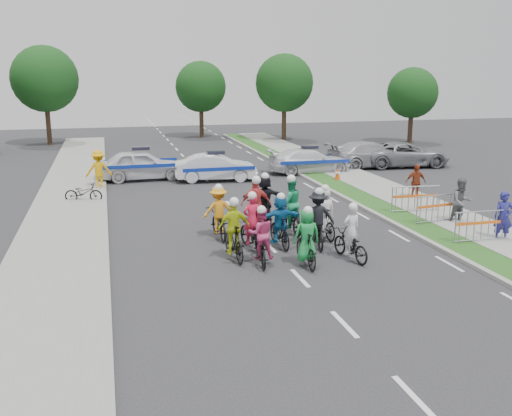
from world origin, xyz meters
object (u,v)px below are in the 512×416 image
object	(u,v)px
barrier_0	(481,227)
tree_3	(45,79)
tree_4	(201,87)
rider_1	(306,243)
police_car_1	(216,168)
cone_1	(338,175)
rider_11	(264,203)
tree_1	(284,83)
spectator_2	(416,182)
tree_2	(412,93)
spectator_0	(504,217)
marshal_hiviz	(99,170)
rider_0	(350,241)
police_car_0	(141,165)
rider_4	(317,224)
rider_10	(218,217)
rider_6	(252,230)
civilian_suv	(405,154)
barrier_1	(438,210)
civilian_sedan	(370,154)
spectator_1	(461,202)
barrier_2	(415,200)
cone_0	(326,199)
rider_5	(280,224)
rider_8	(290,211)
parked_bike	(83,193)
rider_9	(256,211)
rider_7	(323,217)
rider_3	(234,236)
rider_2	(261,242)
police_car_2	(310,161)

from	to	relation	value
barrier_0	tree_3	distance (m)	34.59
barrier_0	tree_4	xyz separation A→B (m)	(-3.70, 32.52, 3.63)
rider_1	police_car_1	world-z (taller)	rider_1
cone_1	tree_3	distance (m)	25.11
rider_11	cone_1	xyz separation A→B (m)	(5.86, 7.12, -0.48)
tree_1	tree_3	xyz separation A→B (m)	(-18.00, 2.00, 0.35)
spectator_2	tree_2	world-z (taller)	tree_2
spectator_0	marshal_hiviz	xyz separation A→B (m)	(-12.81, 12.32, 0.08)
rider_0	police_car_0	bearing A→B (deg)	-80.58
rider_4	rider_10	bearing A→B (deg)	-20.40
rider_6	civilian_suv	xyz separation A→B (m)	(12.67, 13.20, 0.10)
barrier_1	tree_4	xyz separation A→B (m)	(-3.70, 30.01, 3.63)
rider_11	civilian_sedan	world-z (taller)	rider_11
rider_11	tree_2	size ratio (longest dim) A/B	0.34
civilian_suv	rider_6	bearing A→B (deg)	142.23
spectator_2	barrier_0	world-z (taller)	spectator_2
cone_1	spectator_0	bearing A→B (deg)	-84.33
rider_4	tree_4	world-z (taller)	tree_4
spectator_1	barrier_2	xyz separation A→B (m)	(-0.76, 1.91, -0.31)
cone_0	tree_2	size ratio (longest dim) A/B	0.12
tree_3	rider_5	bearing A→B (deg)	-72.31
spectator_2	tree_3	world-z (taller)	tree_3
civilian_suv	tree_1	size ratio (longest dim) A/B	0.76
rider_8	parked_bike	bearing A→B (deg)	-46.60
rider_8	tree_2	world-z (taller)	tree_2
rider_8	rider_5	bearing A→B (deg)	58.36
tree_3	rider_9	bearing A→B (deg)	-71.89
rider_7	rider_11	xyz separation A→B (m)	(-1.46, 2.13, 0.10)
rider_0	parked_bike	world-z (taller)	rider_0
rider_3	spectator_1	xyz separation A→B (m)	(8.85, 1.71, 0.13)
rider_0	rider_3	distance (m)	3.46
marshal_hiviz	tree_2	bearing A→B (deg)	-156.89
rider_3	rider_5	size ratio (longest dim) A/B	1.07
rider_0	marshal_hiviz	xyz separation A→B (m)	(-7.25, 12.72, 0.34)
police_car_0	barrier_1	distance (m)	15.35
marshal_hiviz	cone_1	size ratio (longest dim) A/B	2.66
rider_5	spectator_0	size ratio (longest dim) A/B	1.06
rider_2	tree_1	bearing A→B (deg)	-101.47
police_car_1	civilian_sedan	world-z (taller)	civilian_sedan
spectator_2	tree_3	distance (m)	29.77
spectator_1	cone_0	distance (m)	5.40
barrier_1	rider_11	bearing A→B (deg)	165.58
rider_0	rider_3	world-z (taller)	rider_3
barrier_2	rider_2	bearing A→B (deg)	-150.39
rider_6	marshal_hiviz	world-z (taller)	rider_6
police_car_2	tree_3	xyz separation A→B (m)	(-14.89, 16.53, 4.22)
police_car_2	cone_0	xyz separation A→B (m)	(-2.11, -7.82, -0.33)
rider_5	rider_6	xyz separation A→B (m)	(-0.93, 0.02, -0.14)
barrier_1	police_car_2	bearing A→B (deg)	94.01
rider_7	rider_8	size ratio (longest dim) A/B	0.90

